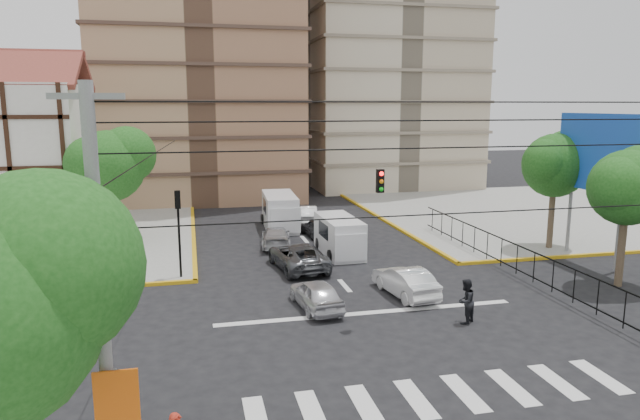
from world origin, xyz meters
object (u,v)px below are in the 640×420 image
object	(u,v)px
van_right_lane	(340,237)
van_left_lane	(280,212)
traffic_light_nw	(178,219)
car_white_front_right	(405,281)
district_sign	(118,411)
car_silver_front_left	(316,294)
pedestrian_crosswalk	(466,301)

from	to	relation	value
van_right_lane	van_left_lane	bearing A→B (deg)	104.90
traffic_light_nw	van_left_lane	xyz separation A→B (m)	(6.78, 10.74, -1.92)
van_left_lane	car_white_front_right	size ratio (longest dim) A/B	1.33
district_sign	car_silver_front_left	xyz separation A→B (m)	(6.76, 11.47, -1.80)
car_silver_front_left	pedestrian_crosswalk	xyz separation A→B (m)	(5.50, -2.97, 0.27)
traffic_light_nw	van_right_lane	bearing A→B (deg)	17.79
car_silver_front_left	van_left_lane	bearing A→B (deg)	-100.12
district_sign	pedestrian_crosswalk	bearing A→B (deg)	34.72
car_white_front_right	pedestrian_crosswalk	world-z (taller)	pedestrian_crosswalk
van_right_lane	car_silver_front_left	bearing A→B (deg)	-112.91
district_sign	pedestrian_crosswalk	world-z (taller)	district_sign
car_silver_front_left	car_white_front_right	xyz separation A→B (m)	(4.37, 0.75, 0.04)
traffic_light_nw	van_left_lane	distance (m)	12.84
district_sign	car_white_front_right	xyz separation A→B (m)	(11.13, 12.22, -1.77)
pedestrian_crosswalk	van_left_lane	bearing A→B (deg)	-113.32
van_right_lane	van_left_lane	world-z (taller)	van_left_lane
van_left_lane	district_sign	bearing A→B (deg)	-102.73
car_white_front_right	traffic_light_nw	bearing A→B (deg)	-33.14
pedestrian_crosswalk	district_sign	bearing A→B (deg)	-1.68
van_right_lane	car_silver_front_left	world-z (taller)	van_right_lane
car_silver_front_left	car_white_front_right	distance (m)	4.43
district_sign	van_right_lane	distance (m)	22.40
car_white_front_right	pedestrian_crosswalk	bearing A→B (deg)	99.26
traffic_light_nw	car_silver_front_left	xyz separation A→B (m)	(5.76, -5.57, -2.46)
van_right_lane	van_left_lane	xyz separation A→B (m)	(-2.30, 7.82, 0.13)
pedestrian_crosswalk	van_right_lane	bearing A→B (deg)	-115.65
traffic_light_nw	car_white_front_right	distance (m)	11.48
van_left_lane	pedestrian_crosswalk	distance (m)	19.79
district_sign	van_left_lane	size ratio (longest dim) A/B	0.58
van_left_lane	van_right_lane	bearing A→B (deg)	-70.66
van_left_lane	car_silver_front_left	world-z (taller)	van_left_lane
van_right_lane	car_white_front_right	bearing A→B (deg)	-83.84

